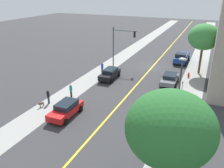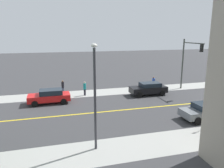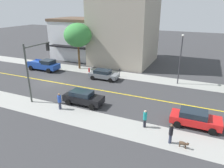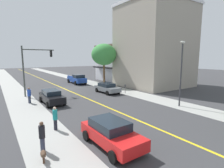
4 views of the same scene
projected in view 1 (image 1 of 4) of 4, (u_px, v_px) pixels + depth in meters
name	position (u px, v px, depth m)	size (l,w,h in m)	color
ground_plane	(152.00, 67.00, 39.24)	(140.00, 140.00, 0.00)	#38383A
sidewalk_left	(196.00, 72.00, 36.63)	(3.20, 126.00, 0.01)	#9E9E99
sidewalk_right	(115.00, 62.00, 41.85)	(3.20, 126.00, 0.01)	#9E9E99
road_centerline_stripe	(152.00, 67.00, 39.24)	(0.20, 126.00, 0.00)	yellow
street_tree_left_near	(170.00, 128.00, 13.37)	(5.31, 5.31, 7.14)	brown
street_tree_right_corner	(204.00, 37.00, 34.19)	(4.55, 4.55, 7.61)	brown
fire_hydrant	(189.00, 75.00, 34.48)	(0.44, 0.24, 0.76)	red
parking_meter	(182.00, 85.00, 29.75)	(0.12, 0.18, 1.26)	#4C4C51
traffic_light_mast	(120.00, 42.00, 37.47)	(4.12, 0.32, 6.61)	#474C47
street_lamp	(180.00, 85.00, 21.09)	(0.70, 0.36, 6.76)	#38383D
red_sedan_right_curb	(66.00, 109.00, 23.92)	(2.09, 4.38, 1.50)	red
grey_sedan_left_curb	(170.00, 79.00, 32.00)	(2.16, 4.34, 1.41)	slate
black_sedan_right_curb	(110.00, 74.00, 33.76)	(2.00, 4.44, 1.52)	black
blue_pickup_truck	(182.00, 57.00, 41.27)	(2.35, 5.62, 1.85)	#1E429E
pedestrian_blue_shirt	(102.00, 68.00, 35.83)	(0.38, 0.38, 1.79)	#33384C
pedestrian_teal_shirt	(71.00, 90.00, 28.07)	(0.33, 0.33, 1.69)	black
pedestrian_black_shirt	(48.00, 96.00, 26.50)	(0.33, 0.33, 1.70)	#33384C
small_dog	(41.00, 104.00, 25.89)	(0.39, 0.79, 0.58)	#4C3828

